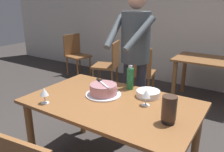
{
  "coord_description": "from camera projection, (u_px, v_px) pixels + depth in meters",
  "views": [
    {
      "loc": [
        1.02,
        -1.56,
        1.6
      ],
      "look_at": [
        -0.14,
        0.23,
        0.9
      ],
      "focal_mm": 36.46,
      "sensor_mm": 36.0,
      "label": 1
    }
  ],
  "objects": [
    {
      "name": "back_wall",
      "position": [
        198.0,
        16.0,
        4.13
      ],
      "size": [
        10.0,
        0.12,
        2.7
      ],
      "primitive_type": "cube",
      "color": "beige",
      "rests_on": "ground_plane"
    },
    {
      "name": "main_dining_table",
      "position": [
        111.0,
        112.0,
        2.07
      ],
      "size": [
        1.52,
        0.92,
        0.75
      ],
      "color": "brown",
      "rests_on": "ground_plane"
    },
    {
      "name": "cake_on_platter",
      "position": [
        103.0,
        90.0,
        2.15
      ],
      "size": [
        0.34,
        0.34,
        0.11
      ],
      "color": "silver",
      "rests_on": "main_dining_table"
    },
    {
      "name": "cake_knife",
      "position": [
        100.0,
        81.0,
        2.19
      ],
      "size": [
        0.24,
        0.16,
        0.02
      ],
      "color": "silver",
      "rests_on": "cake_on_platter"
    },
    {
      "name": "plate_stack",
      "position": [
        148.0,
        94.0,
        2.12
      ],
      "size": [
        0.22,
        0.22,
        0.06
      ],
      "color": "white",
      "rests_on": "main_dining_table"
    },
    {
      "name": "wine_glass_near",
      "position": [
        44.0,
        92.0,
        1.96
      ],
      "size": [
        0.08,
        0.08,
        0.14
      ],
      "color": "silver",
      "rests_on": "main_dining_table"
    },
    {
      "name": "wine_glass_far",
      "position": [
        146.0,
        94.0,
        1.92
      ],
      "size": [
        0.08,
        0.08,
        0.14
      ],
      "color": "silver",
      "rests_on": "main_dining_table"
    },
    {
      "name": "water_bottle",
      "position": [
        130.0,
        78.0,
        2.28
      ],
      "size": [
        0.07,
        0.07,
        0.25
      ],
      "color": "#1E6B38",
      "rests_on": "main_dining_table"
    },
    {
      "name": "hurricane_lamp",
      "position": [
        169.0,
        109.0,
        1.64
      ],
      "size": [
        0.11,
        0.11,
        0.21
      ],
      "color": "black",
      "rests_on": "main_dining_table"
    },
    {
      "name": "person_cutting_cake",
      "position": [
        135.0,
        51.0,
        2.53
      ],
      "size": [
        0.47,
        0.56,
        1.72
      ],
      "color": "#2D2D38",
      "rests_on": "ground_plane"
    },
    {
      "name": "background_table",
      "position": [
        207.0,
        69.0,
        3.61
      ],
      "size": [
        1.0,
        0.7,
        0.74
      ],
      "color": "brown",
      "rests_on": "ground_plane"
    },
    {
      "name": "background_chair_0",
      "position": [
        76.0,
        53.0,
        5.09
      ],
      "size": [
        0.51,
        0.51,
        0.9
      ],
      "color": "brown",
      "rests_on": "ground_plane"
    },
    {
      "name": "background_chair_1",
      "position": [
        109.0,
        63.0,
        4.27
      ],
      "size": [
        0.55,
        0.55,
        0.9
      ],
      "color": "brown",
      "rests_on": "ground_plane"
    },
    {
      "name": "background_chair_3",
      "position": [
        140.0,
        70.0,
        3.82
      ],
      "size": [
        0.51,
        0.51,
        0.9
      ],
      "color": "brown",
      "rests_on": "ground_plane"
    }
  ]
}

